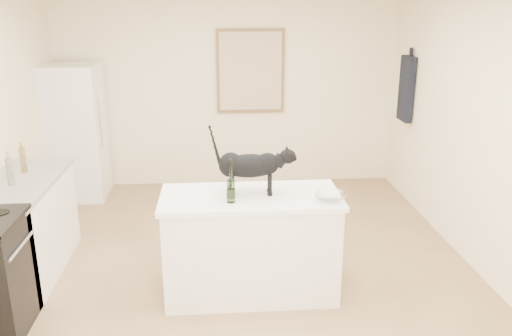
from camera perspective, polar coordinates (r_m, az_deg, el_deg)
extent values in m
plane|color=#9D7D54|center=(4.92, -1.92, -12.03)|extent=(5.50, 5.50, 0.00)
plane|color=#F5E3BD|center=(7.11, -3.05, 8.46)|extent=(4.50, 0.00, 4.50)
plane|color=#F5E3BD|center=(5.04, 24.45, 3.03)|extent=(0.00, 5.50, 5.50)
cube|color=white|center=(4.55, -0.59, -8.52)|extent=(1.44, 0.67, 0.86)
cube|color=white|center=(4.37, -0.60, -3.22)|extent=(1.50, 0.70, 0.04)
cube|color=white|center=(5.30, -23.84, -6.18)|extent=(0.60, 1.40, 0.86)
cube|color=gray|center=(5.14, -24.45, -1.58)|extent=(0.62, 1.44, 0.04)
cube|color=white|center=(7.04, -19.02, 3.67)|extent=(0.68, 0.68, 1.70)
cube|color=brown|center=(7.06, -0.60, 10.47)|extent=(0.90, 0.03, 1.10)
cube|color=beige|center=(7.04, -0.59, 10.45)|extent=(0.82, 0.00, 1.02)
cube|color=black|center=(6.82, 16.01, 8.27)|extent=(0.08, 0.34, 0.80)
cylinder|color=#355B24|center=(4.16, -2.75, -1.71)|extent=(0.08, 0.08, 0.32)
imported|color=white|center=(4.27, 8.05, -3.18)|extent=(0.30, 0.30, 0.06)
cube|color=white|center=(6.90, -16.53, 7.64)|extent=(0.02, 0.12, 0.16)
cylinder|color=gray|center=(5.04, -25.16, -0.36)|extent=(0.06, 0.06, 0.24)
cylinder|color=brown|center=(5.36, -23.99, 0.78)|extent=(0.06, 0.06, 0.24)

